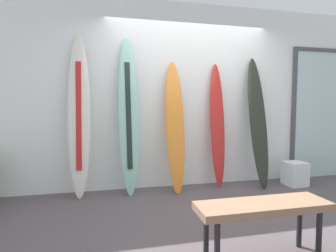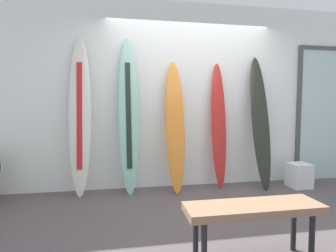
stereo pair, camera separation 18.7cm
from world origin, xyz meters
name	(u,v)px [view 1 (the left image)]	position (x,y,z in m)	size (l,w,h in m)	color
ground	(220,216)	(0.00, 0.00, -0.02)	(8.00, 8.00, 0.04)	#4E4548
wall_back	(187,96)	(0.00, 1.30, 1.40)	(7.20, 0.20, 2.80)	white
surfboard_ivory	(79,116)	(-1.61, 1.02, 1.10)	(0.30, 0.35, 2.22)	silver
surfboard_seafoam	(128,116)	(-0.95, 1.00, 1.10)	(0.30, 0.38, 2.22)	#8BC4AF
surfboard_sunset	(175,127)	(-0.28, 0.96, 0.93)	(0.27, 0.42, 1.90)	orange
surfboard_crimson	(217,125)	(0.41, 1.05, 0.95)	(0.24, 0.28, 1.90)	red
surfboard_charcoal	(258,121)	(1.02, 0.92, 1.00)	(0.28, 0.50, 2.01)	#262920
display_block_left	(295,174)	(1.62, 0.80, 0.18)	(0.30, 0.30, 0.37)	silver
glass_door	(322,111)	(2.42, 1.18, 1.15)	(1.21, 0.06, 2.23)	silver
bench	(263,210)	(-0.04, -0.90, 0.41)	(1.08, 0.31, 0.47)	#87674C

